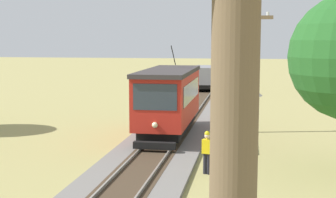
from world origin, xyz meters
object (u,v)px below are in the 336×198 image
Objects in this scene: utility_pole_mid at (248,70)px; gravel_pile at (246,89)px; freight_car at (206,77)px; red_tram at (169,99)px; utility_pole_near_tram at (246,108)px; track_worker at (207,150)px.

utility_pole_mid is 2.24× the size of gravel_pile.
red_tram is at bearing -89.99° from freight_car.
gravel_pile is at bearing 79.13° from red_tram.
freight_car is 1.63× the size of gravel_pile.
utility_pole_mid reaches higher than utility_pole_near_tram.
red_tram is 1.24× the size of utility_pole_near_tram.
track_worker is (-1.54, -9.21, -2.68)m from utility_pole_mid.
utility_pole_mid reaches higher than gravel_pile.
gravel_pile is 1.79× the size of track_worker.
utility_pole_mid is at bearing -89.50° from gravel_pile.
utility_pole_mid is at bearing -78.86° from freight_car.
freight_car reaches higher than track_worker.
utility_pole_near_tram is at bearing -90.00° from utility_pole_mid.
gravel_pile is at bearing -33.11° from freight_car.
gravel_pile is at bearing 90.50° from utility_pole_mid.
track_worker is (2.70, -30.79, -0.57)m from freight_car.
freight_car is (-0.00, 23.92, -0.64)m from red_tram.
freight_car is 22.09m from utility_pole_mid.
gravel_pile is (4.08, -2.66, -0.89)m from freight_car.
red_tram is 21.70m from gravel_pile.
track_worker is (2.70, -6.87, -1.21)m from red_tram.
red_tram is at bearing -151.13° from utility_pole_mid.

